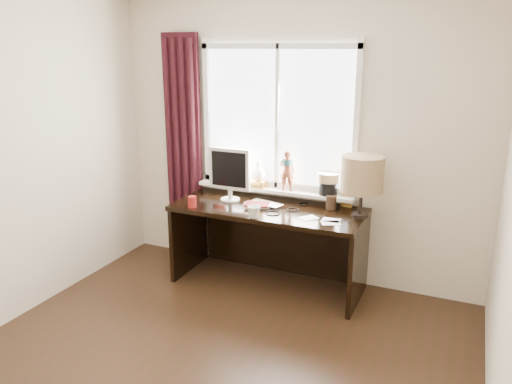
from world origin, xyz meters
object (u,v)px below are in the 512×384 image
at_px(red_cup, 192,202).
at_px(desk, 272,230).
at_px(table_lamp, 362,175).
at_px(laptop, 266,204).
at_px(mug, 254,211).
at_px(monitor, 230,171).

distance_m(red_cup, desk, 0.77).
bearing_deg(table_lamp, laptop, -178.35).
height_order(red_cup, table_lamp, table_lamp).
relative_size(mug, table_lamp, 0.21).
distance_m(mug, monitor, 0.58).
height_order(laptop, red_cup, red_cup).
xyz_separation_m(mug, monitor, (-0.40, 0.35, 0.22)).
relative_size(red_cup, table_lamp, 0.19).
bearing_deg(table_lamp, desk, 178.37).
bearing_deg(table_lamp, monitor, -179.08).
bearing_deg(red_cup, desk, 30.01).
bearing_deg(desk, mug, -90.62).
xyz_separation_m(mug, red_cup, (-0.62, 0.04, -0.00)).
bearing_deg(red_cup, table_lamp, 13.29).
height_order(red_cup, desk, red_cup).
xyz_separation_m(red_cup, table_lamp, (1.42, 0.34, 0.31)).
bearing_deg(laptop, table_lamp, 17.05).
distance_m(laptop, mug, 0.35).
relative_size(laptop, red_cup, 3.17).
height_order(laptop, monitor, monitor).
xyz_separation_m(laptop, red_cup, (-0.58, -0.31, 0.04)).
distance_m(laptop, monitor, 0.45).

